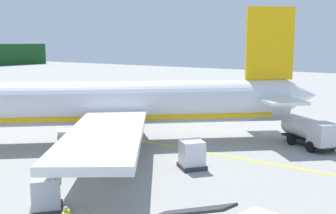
# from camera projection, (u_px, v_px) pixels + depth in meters

# --- Properties ---
(airliner_foreground) EXTENTS (30.89, 33.36, 11.90)m
(airliner_foreground) POSITION_uv_depth(u_px,v_px,m) (92.00, 105.00, 35.31)
(airliner_foreground) COLOR white
(airliner_foreground) RESTS_ON ground
(service_truck_pushback) EXTENTS (4.95, 5.72, 2.40)m
(service_truck_pushback) POSITION_uv_depth(u_px,v_px,m) (310.00, 131.00, 34.12)
(service_truck_pushback) COLOR silver
(service_truck_pushback) RESTS_ON ground
(cargo_container_near) EXTENTS (2.43, 2.43, 2.11)m
(cargo_container_near) POSITION_uv_depth(u_px,v_px,m) (192.00, 154.00, 28.37)
(cargo_container_near) COLOR #333338
(cargo_container_near) RESTS_ON ground
(cargo_container_mid) EXTENTS (2.29, 2.29, 1.99)m
(cargo_container_mid) POSITION_uv_depth(u_px,v_px,m) (47.00, 194.00, 21.07)
(cargo_container_mid) COLOR #333338
(cargo_container_mid) RESTS_ON ground
(apron_guide_line) EXTENTS (0.30, 60.00, 0.01)m
(apron_guide_line) POSITION_uv_depth(u_px,v_px,m) (153.00, 143.00, 35.52)
(apron_guide_line) COLOR yellow
(apron_guide_line) RESTS_ON ground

